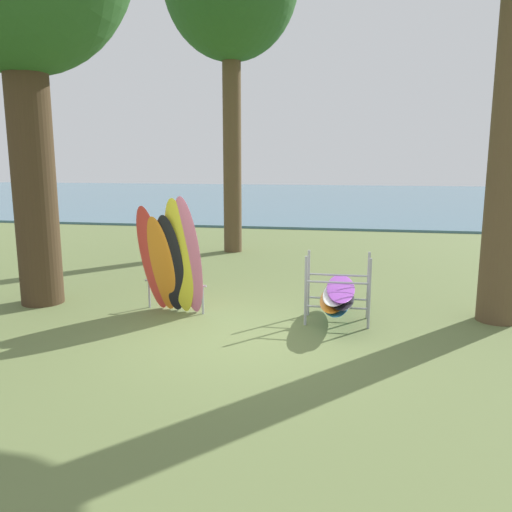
% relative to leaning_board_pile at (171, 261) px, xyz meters
% --- Properties ---
extents(ground_plane, '(80.00, 80.00, 0.00)m').
position_rel_leaning_board_pile_xyz_m(ground_plane, '(1.51, -1.00, -1.04)').
color(ground_plane, olive).
extents(lake_water, '(80.00, 36.00, 0.10)m').
position_rel_leaning_board_pile_xyz_m(lake_water, '(1.51, 30.40, -0.99)').
color(lake_water, '#477084').
rests_on(lake_water, ground).
extents(leaning_board_pile, '(1.38, 0.79, 2.27)m').
position_rel_leaning_board_pile_xyz_m(leaning_board_pile, '(0.00, 0.00, 0.00)').
color(leaning_board_pile, red).
rests_on(leaning_board_pile, ground).
extents(board_storage_rack, '(1.15, 2.13, 1.25)m').
position_rel_leaning_board_pile_xyz_m(board_storage_rack, '(3.11, 0.08, -0.52)').
color(board_storage_rack, '#9EA0A5').
rests_on(board_storage_rack, ground).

